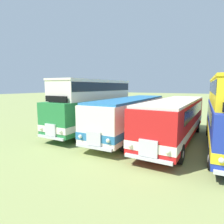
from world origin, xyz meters
name	(u,v)px	position (x,y,z in m)	size (l,w,h in m)	color
bus_first_in_row	(94,103)	(-13.72, 0.03, 2.47)	(2.68, 9.91, 4.49)	#237538
bus_second_in_row	(131,114)	(-10.29, 0.31, 1.76)	(2.86, 11.30, 2.99)	silver
bus_third_in_row	(175,117)	(-6.86, 0.19, 1.76)	(2.79, 11.43, 2.99)	red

